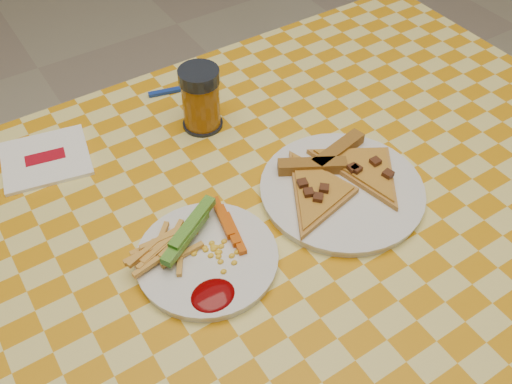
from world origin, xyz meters
TOP-DOWN VIEW (x-y plane):
  - table at (0.00, 0.00)m, footprint 1.28×0.88m
  - plate_left at (-0.13, -0.02)m, footprint 0.25×0.25m
  - plate_right at (0.11, -0.02)m, footprint 0.26×0.26m
  - fries_veggies at (-0.14, -0.00)m, footprint 0.18×0.17m
  - pizza_slices at (0.11, -0.00)m, footprint 0.29×0.25m
  - drink_glass at (0.01, 0.25)m, footprint 0.07×0.07m
  - napkin at (-0.25, 0.31)m, footprint 0.16×0.15m
  - fork at (0.03, 0.36)m, footprint 0.13×0.05m

SIDE VIEW (x-z plane):
  - table at x=0.00m, z-range 0.30..1.06m
  - napkin at x=-0.25m, z-range 0.76..0.76m
  - fork at x=0.03m, z-range 0.76..0.76m
  - plate_left at x=-0.13m, z-range 0.76..0.77m
  - plate_right at x=0.11m, z-range 0.76..0.77m
  - pizza_slices at x=0.11m, z-range 0.76..0.79m
  - fries_veggies at x=-0.14m, z-range 0.76..0.80m
  - drink_glass at x=0.01m, z-range 0.75..0.87m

